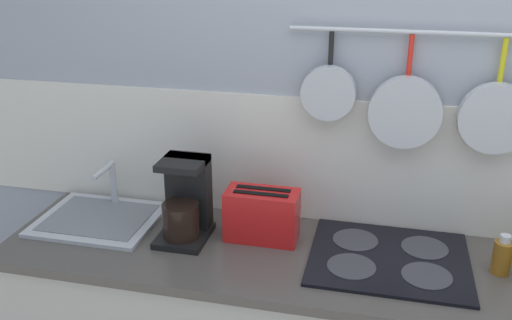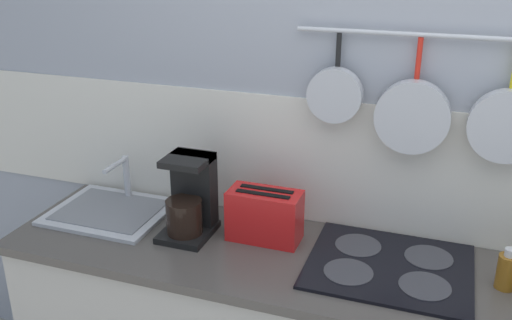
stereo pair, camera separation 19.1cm
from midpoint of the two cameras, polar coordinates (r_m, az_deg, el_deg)
The scene contains 7 objects.
wall_back at distance 2.15m, azimuth 22.59°, elevation 1.22°, with size 7.20×0.14×2.60m.
countertop at distance 2.02m, azimuth 21.32°, elevation -12.12°, with size 3.17×0.58×0.03m.
sink_basin at distance 2.37m, azimuth -12.10°, elevation -4.87°, with size 0.46×0.38×0.20m.
coffee_maker at distance 2.14m, azimuth -4.08°, elevation -4.17°, with size 0.18×0.22×0.31m.
toaster at distance 2.10m, azimuth 3.49°, elevation -5.62°, with size 0.28×0.13×0.19m.
cooktop at distance 2.04m, azimuth 15.87°, elevation -10.24°, with size 0.55×0.46×0.01m.
bottle_vinegar at distance 2.04m, azimuth 26.35°, elevation -9.97°, with size 0.06×0.06×0.14m.
Camera 2 is at (-0.07, -1.68, 1.97)m, focal length 40.00 mm.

